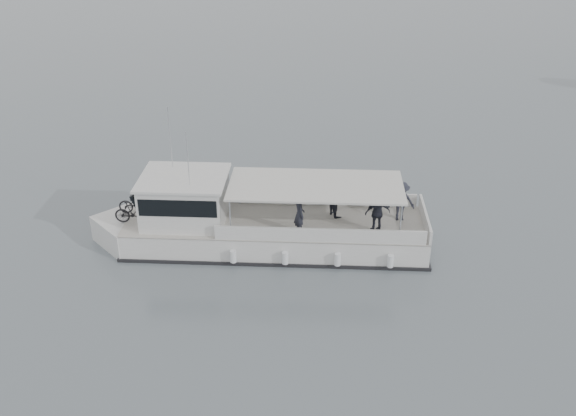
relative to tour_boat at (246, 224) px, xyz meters
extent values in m
plane|color=slate|center=(-1.91, 0.19, -0.91)|extent=(1400.00, 1400.00, 0.00)
cube|color=silver|center=(1.12, -0.27, -0.47)|extent=(11.92, 5.67, 1.25)
cube|color=silver|center=(-4.49, 1.07, -0.47)|extent=(3.04, 3.04, 1.25)
cube|color=beige|center=(1.12, -0.27, 0.15)|extent=(11.92, 5.67, 0.06)
cube|color=black|center=(1.12, -0.27, -0.86)|extent=(12.14, 5.83, 0.17)
cube|color=silver|center=(3.14, 0.77, 0.44)|extent=(7.49, 1.88, 0.58)
cube|color=silver|center=(2.45, -2.11, 0.44)|extent=(7.49, 1.88, 0.58)
cube|color=silver|center=(6.67, -1.60, 0.44)|extent=(0.81, 3.01, 0.58)
cube|color=silver|center=(-2.24, 0.53, 1.01)|extent=(3.59, 3.24, 1.73)
cube|color=black|center=(-3.69, 0.88, 1.16)|extent=(1.08, 2.46, 1.11)
cube|color=black|center=(-2.24, 0.53, 1.30)|extent=(3.41, 3.23, 0.67)
cube|color=silver|center=(-2.24, 0.53, 1.93)|extent=(3.82, 3.47, 0.10)
cube|color=silver|center=(2.61, -0.63, 1.73)|extent=(7.02, 4.32, 0.08)
cylinder|color=silver|center=(-0.69, -1.22, 0.94)|extent=(0.07, 0.07, 1.58)
cylinder|color=silver|center=(-0.06, 1.40, 0.94)|extent=(0.07, 0.07, 1.58)
cylinder|color=silver|center=(5.29, -2.65, 0.94)|extent=(0.07, 0.07, 1.58)
cylinder|color=silver|center=(5.91, -0.03, 0.94)|extent=(0.07, 0.07, 1.58)
cylinder|color=silver|center=(-2.60, 1.51, 3.18)|extent=(0.03, 0.03, 2.50)
cylinder|color=silver|center=(-2.03, -0.21, 2.98)|extent=(0.03, 0.03, 2.11)
cylinder|color=white|center=(-0.68, -1.58, -0.43)|extent=(0.28, 0.28, 0.48)
cylinder|color=white|center=(1.19, -2.02, -0.43)|extent=(0.28, 0.28, 0.48)
cylinder|color=white|center=(3.06, -2.47, -0.43)|extent=(0.28, 0.28, 0.48)
cylinder|color=white|center=(4.93, -2.92, -0.43)|extent=(0.28, 0.28, 0.48)
imported|color=black|center=(-4.02, 1.36, 0.58)|extent=(1.74, 0.94, 0.87)
imported|color=black|center=(-4.20, 0.61, 0.61)|extent=(1.58, 0.77, 0.91)
imported|color=#282A35|center=(1.85, -1.33, 0.96)|extent=(0.44, 0.62, 1.61)
imported|color=#282A35|center=(3.52, -0.15, 0.96)|extent=(0.81, 0.92, 1.61)
imported|color=#282A35|center=(4.72, -1.72, 0.96)|extent=(0.96, 0.42, 1.61)
imported|color=#282A35|center=(5.88, -1.01, 0.96)|extent=(1.14, 0.78, 1.61)
camera|label=1|loc=(-2.29, -21.66, 12.14)|focal=40.00mm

